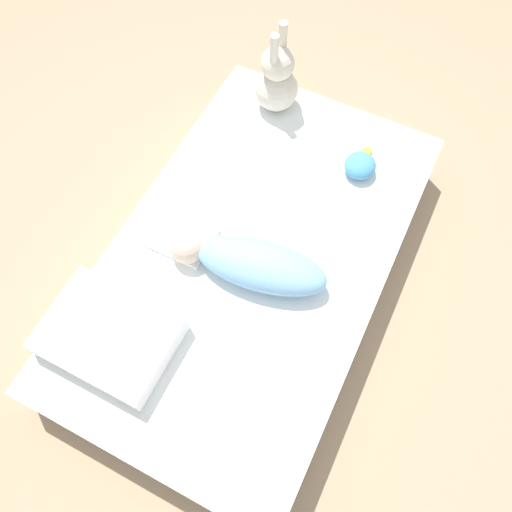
{
  "coord_description": "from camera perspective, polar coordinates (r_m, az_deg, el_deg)",
  "views": [
    {
      "loc": [
        -0.69,
        -0.36,
        1.78
      ],
      "look_at": [
        -0.03,
        -0.03,
        0.28
      ],
      "focal_mm": 35.0,
      "sensor_mm": 36.0,
      "label": 1
    }
  ],
  "objects": [
    {
      "name": "ground_plane",
      "position": [
        1.94,
        -0.46,
        -2.55
      ],
      "size": [
        12.0,
        12.0,
        0.0
      ],
      "primitive_type": "plane",
      "color": "#9E8466"
    },
    {
      "name": "bed_mattress",
      "position": [
        1.83,
        -0.49,
        -1.1
      ],
      "size": [
        1.53,
        0.91,
        0.23
      ],
      "color": "white",
      "rests_on": "ground_plane"
    },
    {
      "name": "burp_cloth",
      "position": [
        1.76,
        -8.44,
        2.12
      ],
      "size": [
        0.17,
        0.21,
        0.02
      ],
      "color": "white",
      "rests_on": "bed_mattress"
    },
    {
      "name": "swaddled_baby",
      "position": [
        1.64,
        -0.92,
        -0.66
      ],
      "size": [
        0.25,
        0.55,
        0.13
      ],
      "rotation": [
        0.0,
        0.0,
        1.73
      ],
      "color": "#7FB7E5",
      "rests_on": "bed_mattress"
    },
    {
      "name": "pillow",
      "position": [
        1.63,
        -16.4,
        -8.81
      ],
      "size": [
        0.3,
        0.4,
        0.09
      ],
      "color": "white",
      "rests_on": "bed_mattress"
    },
    {
      "name": "bunny_plush",
      "position": [
        2.03,
        2.39,
        19.39
      ],
      "size": [
        0.17,
        0.17,
        0.36
      ],
      "color": "beige",
      "rests_on": "bed_mattress"
    },
    {
      "name": "turtle_plush",
      "position": [
        1.92,
        11.86,
        10.18
      ],
      "size": [
        0.15,
        0.12,
        0.08
      ],
      "color": "#4C99C6",
      "rests_on": "bed_mattress"
    }
  ]
}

